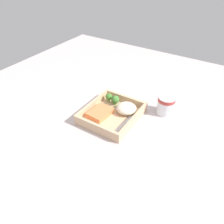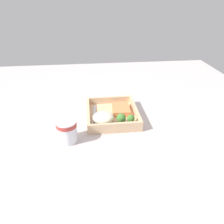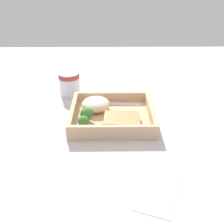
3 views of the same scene
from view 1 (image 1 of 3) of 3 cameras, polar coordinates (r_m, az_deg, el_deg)
The scene contains 10 objects.
ground_plane at distance 95.82cm, azimuth 0.00°, elevation -1.75°, with size 160.00×160.00×2.00cm, color beige.
takeout_tray at distance 94.82cm, azimuth 0.00°, elevation -1.01°, with size 24.70×21.78×1.20cm, color #D1AC85.
tray_rim at distance 93.48cm, azimuth 0.00°, elevation 0.04°, with size 24.70×21.78×3.15cm.
salmon_fillet at distance 93.90cm, azimuth -3.15°, elevation -0.19°, with size 10.25×7.60×2.23cm, color #F0844D.
mashed_potatoes at distance 95.05cm, azimuth 3.76°, elevation 0.97°, with size 8.79×8.84×3.97cm, color beige.
broccoli_floret_1 at distance 101.44cm, azimuth -0.83°, elevation 3.96°, with size 3.18×3.18×4.10cm.
broccoli_floret_2 at distance 99.20cm, azimuth 0.83°, elevation 3.20°, with size 3.82×3.82×4.55cm.
fork at distance 91.16cm, azimuth 3.95°, elevation -2.30°, with size 15.86×2.43×0.44cm.
paper_cup at distance 97.56cm, azimuth 13.87°, elevation 1.97°, with size 7.39×7.39×8.36cm.
receipt_slip at distance 104.79cm, azimuth -15.99°, elevation 1.24°, with size 7.74×14.72×0.24cm, color white.
Camera 1 is at (-62.64, -39.66, 59.70)cm, focal length 35.00 mm.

